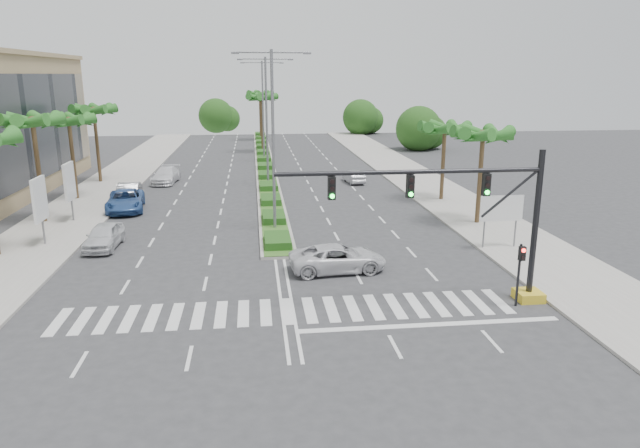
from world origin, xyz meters
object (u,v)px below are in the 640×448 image
Objects in this scene: car_parked_a at (104,236)px; car_right at (354,176)px; car_crossing at (338,258)px; car_parked_d at (166,175)px; car_parked_b at (128,193)px; car_parked_c at (125,201)px.

car_right is at bearing 48.15° from car_parked_a.
car_crossing is 26.45m from car_right.
car_parked_b is at bearing -96.58° from car_parked_d.
car_parked_a reaches higher than car_right.
car_crossing is at bearing -55.48° from car_parked_b.
car_parked_c reaches higher than car_crossing.
car_parked_b is 2.88m from car_parked_c.
car_parked_b is 0.84× the size of car_parked_c.
car_crossing reaches higher than car_right.
car_right is at bearing 15.21° from car_parked_b.
car_parked_d is (0.67, 21.98, 0.01)m from car_parked_a.
car_parked_b is at bearing 33.54° from car_crossing.
car_parked_a is 1.15× the size of car_right.
car_parked_b is at bearing 11.66° from car_right.
car_right is (20.30, 6.89, -0.17)m from car_parked_b.
car_parked_a is 0.84× the size of car_parked_d.
car_crossing is at bearing -60.09° from car_parked_d.
car_parked_a is 21.99m from car_parked_d.
car_parked_c is (-0.79, 10.17, 0.06)m from car_parked_a.
car_parked_a is at bearing -88.57° from car_parked_b.
car_parked_d is at bearing -13.43° from car_right.
car_parked_c reaches higher than car_parked_a.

